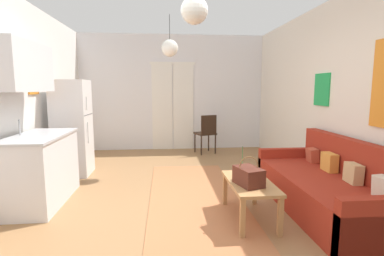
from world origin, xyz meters
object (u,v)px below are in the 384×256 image
object	(u,v)px
coffee_table	(250,187)
refrigerator	(72,128)
couch	(329,189)
pendant_lamp_far	(170,48)
pendant_lamp_near	(194,10)
accent_chair	(206,132)
bamboo_vase	(242,172)
handbag	(249,176)

from	to	relation	value
coffee_table	refrigerator	size ratio (longest dim) A/B	0.56
couch	pendant_lamp_far	xyz separation A→B (m)	(-1.89, 2.02, 1.92)
pendant_lamp_near	couch	bearing A→B (deg)	13.96
accent_chair	pendant_lamp_near	distance (m)	4.12
coffee_table	refrigerator	world-z (taller)	refrigerator
accent_chair	pendant_lamp_near	world-z (taller)	pendant_lamp_near
accent_chair	coffee_table	bearing A→B (deg)	71.20
bamboo_vase	handbag	distance (m)	0.22
coffee_table	accent_chair	world-z (taller)	accent_chair
pendant_lamp_far	pendant_lamp_near	bearing A→B (deg)	-85.72
pendant_lamp_near	pendant_lamp_far	xyz separation A→B (m)	(-0.18, 2.44, -0.02)
pendant_lamp_far	accent_chair	bearing A→B (deg)	55.94
couch	pendant_lamp_near	bearing A→B (deg)	-166.04
handbag	accent_chair	world-z (taller)	accent_chair
couch	coffee_table	distance (m)	1.05
bamboo_vase	pendant_lamp_far	distance (m)	2.76
refrigerator	accent_chair	size ratio (longest dim) A/B	1.83
bamboo_vase	pendant_lamp_far	world-z (taller)	pendant_lamp_far
couch	bamboo_vase	distance (m)	1.14
couch	handbag	distance (m)	1.16
couch	refrigerator	size ratio (longest dim) A/B	1.32
bamboo_vase	handbag	size ratio (longest dim) A/B	1.02
refrigerator	pendant_lamp_far	bearing A→B (deg)	4.58
coffee_table	pendant_lamp_far	world-z (taller)	pendant_lamp_far
handbag	pendant_lamp_far	xyz separation A→B (m)	(-0.80, 2.27, 1.65)
refrigerator	accent_chair	distance (m)	2.90
couch	coffee_table	world-z (taller)	couch
couch	pendant_lamp_near	distance (m)	2.62
couch	coffee_table	bearing A→B (deg)	-172.79
couch	coffee_table	xyz separation A→B (m)	(-1.04, -0.13, 0.11)
couch	accent_chair	distance (m)	3.44
bamboo_vase	pendant_lamp_near	bearing A→B (deg)	-147.24
handbag	refrigerator	xyz separation A→B (m)	(-2.49, 2.13, 0.27)
handbag	coffee_table	bearing A→B (deg)	65.76
bamboo_vase	accent_chair	size ratio (longest dim) A/B	0.43
refrigerator	bamboo_vase	bearing A→B (deg)	-37.82
bamboo_vase	refrigerator	bearing A→B (deg)	142.18
handbag	accent_chair	distance (m)	3.52
refrigerator	accent_chair	bearing A→B (deg)	28.63
couch	refrigerator	world-z (taller)	refrigerator
refrigerator	pendant_lamp_far	world-z (taller)	pendant_lamp_far
couch	handbag	world-z (taller)	couch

